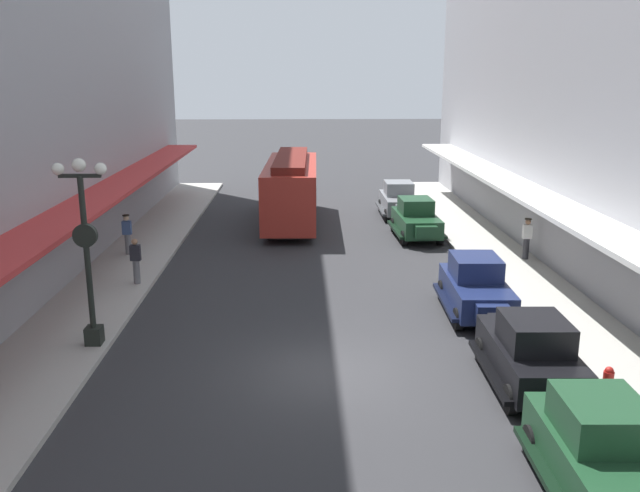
{
  "coord_description": "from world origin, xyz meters",
  "views": [
    {
      "loc": [
        -0.66,
        -15.7,
        7.41
      ],
      "look_at": [
        0.0,
        6.0,
        1.8
      ],
      "focal_mm": 37.35,
      "sensor_mm": 36.0,
      "label": 1
    }
  ],
  "objects_px": {
    "fire_hydrant": "(608,383)",
    "pedestrian_0": "(527,238)",
    "streetcar": "(291,187)",
    "lamp_post_with_clock": "(86,245)",
    "pedestrian_1": "(127,234)",
    "parked_car_2": "(476,285)",
    "parked_car_3": "(399,199)",
    "parked_car_1": "(416,218)",
    "parked_car_4": "(604,452)",
    "parked_car_0": "(530,350)",
    "pedestrian_2": "(136,261)"
  },
  "relations": [
    {
      "from": "fire_hydrant",
      "to": "pedestrian_0",
      "type": "height_order",
      "value": "pedestrian_0"
    },
    {
      "from": "streetcar",
      "to": "lamp_post_with_clock",
      "type": "relative_size",
      "value": 1.87
    },
    {
      "from": "lamp_post_with_clock",
      "to": "pedestrian_1",
      "type": "distance_m",
      "value": 9.87
    },
    {
      "from": "parked_car_2",
      "to": "parked_car_3",
      "type": "xyz_separation_m",
      "value": [
        -0.24,
        15.1,
        0.0
      ]
    },
    {
      "from": "parked_car_3",
      "to": "fire_hydrant",
      "type": "xyz_separation_m",
      "value": [
        1.71,
        -21.24,
        -0.38
      ]
    },
    {
      "from": "streetcar",
      "to": "parked_car_1",
      "type": "bearing_deg",
      "value": -29.02
    },
    {
      "from": "parked_car_4",
      "to": "pedestrian_0",
      "type": "height_order",
      "value": "parked_car_4"
    },
    {
      "from": "parked_car_3",
      "to": "lamp_post_with_clock",
      "type": "xyz_separation_m",
      "value": [
        -11.04,
        -17.56,
        2.04
      ]
    },
    {
      "from": "parked_car_1",
      "to": "parked_car_2",
      "type": "xyz_separation_m",
      "value": [
        0.16,
        -10.18,
        0.0
      ]
    },
    {
      "from": "lamp_post_with_clock",
      "to": "pedestrian_1",
      "type": "bearing_deg",
      "value": 98.47
    },
    {
      "from": "parked_car_3",
      "to": "streetcar",
      "type": "xyz_separation_m",
      "value": [
        -5.73,
        -1.69,
        0.96
      ]
    },
    {
      "from": "streetcar",
      "to": "pedestrian_0",
      "type": "distance_m",
      "value": 12.2
    },
    {
      "from": "parked_car_0",
      "to": "pedestrian_0",
      "type": "distance_m",
      "value": 11.58
    },
    {
      "from": "pedestrian_2",
      "to": "lamp_post_with_clock",
      "type": "bearing_deg",
      "value": -88.72
    },
    {
      "from": "parked_car_3",
      "to": "streetcar",
      "type": "relative_size",
      "value": 0.44
    },
    {
      "from": "parked_car_3",
      "to": "pedestrian_2",
      "type": "xyz_separation_m",
      "value": [
        -11.16,
        -12.02,
        0.05
      ]
    },
    {
      "from": "parked_car_4",
      "to": "fire_hydrant",
      "type": "distance_m",
      "value": 3.84
    },
    {
      "from": "parked_car_1",
      "to": "pedestrian_0",
      "type": "relative_size",
      "value": 2.57
    },
    {
      "from": "pedestrian_1",
      "to": "parked_car_1",
      "type": "bearing_deg",
      "value": 13.76
    },
    {
      "from": "parked_car_1",
      "to": "parked_car_3",
      "type": "xyz_separation_m",
      "value": [
        -0.09,
        4.92,
        0.0
      ]
    },
    {
      "from": "parked_car_2",
      "to": "fire_hydrant",
      "type": "xyz_separation_m",
      "value": [
        1.47,
        -6.14,
        -0.38
      ]
    },
    {
      "from": "parked_car_4",
      "to": "parked_car_0",
      "type": "bearing_deg",
      "value": 87.3
    },
    {
      "from": "parked_car_1",
      "to": "streetcar",
      "type": "distance_m",
      "value": 6.72
    },
    {
      "from": "parked_car_4",
      "to": "lamp_post_with_clock",
      "type": "height_order",
      "value": "lamp_post_with_clock"
    },
    {
      "from": "lamp_post_with_clock",
      "to": "pedestrian_0",
      "type": "bearing_deg",
      "value": 29.32
    },
    {
      "from": "parked_car_4",
      "to": "pedestrian_1",
      "type": "height_order",
      "value": "parked_car_4"
    },
    {
      "from": "parked_car_0",
      "to": "lamp_post_with_clock",
      "type": "relative_size",
      "value": 0.83
    },
    {
      "from": "parked_car_3",
      "to": "pedestrian_1",
      "type": "xyz_separation_m",
      "value": [
        -12.46,
        -7.99,
        0.07
      ]
    },
    {
      "from": "parked_car_3",
      "to": "pedestrian_1",
      "type": "relative_size",
      "value": 2.56
    },
    {
      "from": "parked_car_4",
      "to": "fire_hydrant",
      "type": "bearing_deg",
      "value": 63.88
    },
    {
      "from": "lamp_post_with_clock",
      "to": "pedestrian_1",
      "type": "xyz_separation_m",
      "value": [
        -1.43,
        9.57,
        -1.97
      ]
    },
    {
      "from": "streetcar",
      "to": "pedestrian_2",
      "type": "relative_size",
      "value": 5.89
    },
    {
      "from": "streetcar",
      "to": "pedestrian_1",
      "type": "distance_m",
      "value": 9.27
    },
    {
      "from": "pedestrian_1",
      "to": "pedestrian_2",
      "type": "relative_size",
      "value": 1.02
    },
    {
      "from": "parked_car_2",
      "to": "streetcar",
      "type": "xyz_separation_m",
      "value": [
        -5.97,
        13.41,
        0.96
      ]
    },
    {
      "from": "parked_car_2",
      "to": "fire_hydrant",
      "type": "bearing_deg",
      "value": -76.57
    },
    {
      "from": "parked_car_1",
      "to": "pedestrian_1",
      "type": "bearing_deg",
      "value": -166.24
    },
    {
      "from": "parked_car_1",
      "to": "parked_car_3",
      "type": "bearing_deg",
      "value": 91.03
    },
    {
      "from": "parked_car_0",
      "to": "pedestrian_1",
      "type": "height_order",
      "value": "parked_car_0"
    },
    {
      "from": "parked_car_0",
      "to": "fire_hydrant",
      "type": "distance_m",
      "value": 1.84
    },
    {
      "from": "parked_car_0",
      "to": "parked_car_2",
      "type": "distance_m",
      "value": 5.11
    },
    {
      "from": "parked_car_4",
      "to": "pedestrian_2",
      "type": "relative_size",
      "value": 2.62
    },
    {
      "from": "parked_car_0",
      "to": "pedestrian_1",
      "type": "distance_m",
      "value": 17.63
    },
    {
      "from": "parked_car_1",
      "to": "streetcar",
      "type": "relative_size",
      "value": 0.45
    },
    {
      "from": "parked_car_3",
      "to": "fire_hydrant",
      "type": "bearing_deg",
      "value": -85.39
    },
    {
      "from": "fire_hydrant",
      "to": "pedestrian_1",
      "type": "relative_size",
      "value": 0.49
    },
    {
      "from": "parked_car_3",
      "to": "streetcar",
      "type": "distance_m",
      "value": 6.05
    },
    {
      "from": "pedestrian_0",
      "to": "pedestrian_2",
      "type": "height_order",
      "value": "pedestrian_0"
    },
    {
      "from": "parked_car_1",
      "to": "lamp_post_with_clock",
      "type": "height_order",
      "value": "lamp_post_with_clock"
    },
    {
      "from": "parked_car_2",
      "to": "streetcar",
      "type": "relative_size",
      "value": 0.45
    }
  ]
}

